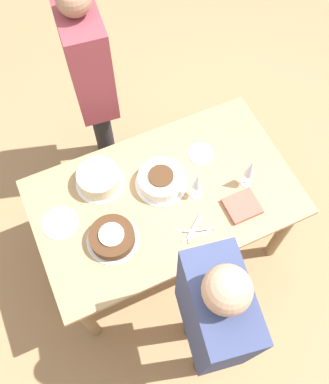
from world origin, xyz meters
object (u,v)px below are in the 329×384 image
(cake_center_white, at_px, (161,180))
(wine_glass_far, at_px, (197,182))
(wine_glass_near, at_px, (250,169))
(person_watching, at_px, (91,77))
(cake_front_chocolate, at_px, (112,237))
(cake_back_decorated, at_px, (99,178))
(person_cutting, at_px, (211,320))

(cake_center_white, xyz_separation_m, wine_glass_far, (0.15, -0.14, 0.10))
(wine_glass_near, height_order, person_watching, person_watching)
(wine_glass_near, bearing_deg, wine_glass_far, 170.08)
(cake_front_chocolate, relative_size, wine_glass_far, 1.27)
(cake_back_decorated, xyz_separation_m, wine_glass_far, (0.46, -0.29, 0.10))
(cake_front_chocolate, bearing_deg, wine_glass_near, 0.65)
(wine_glass_near, bearing_deg, person_watching, 121.49)
(wine_glass_far, bearing_deg, wine_glass_near, -9.92)
(cake_center_white, height_order, person_watching, person_watching)
(cake_front_chocolate, relative_size, wine_glass_near, 1.23)
(cake_back_decorated, relative_size, wine_glass_far, 1.26)
(cake_center_white, height_order, person_cutting, person_cutting)
(cake_front_chocolate, xyz_separation_m, person_watching, (0.24, 0.93, 0.15))
(person_watching, bearing_deg, cake_center_white, 16.14)
(person_cutting, bearing_deg, person_watching, 10.11)
(cake_front_chocolate, distance_m, wine_glass_far, 0.53)
(cake_front_chocolate, distance_m, wine_glass_near, 0.82)
(cake_back_decorated, height_order, wine_glass_near, wine_glass_near)
(cake_center_white, bearing_deg, person_cutting, -98.24)
(wine_glass_near, bearing_deg, cake_front_chocolate, -179.35)
(wine_glass_near, xyz_separation_m, person_watching, (-0.56, 0.92, 0.03))
(cake_center_white, bearing_deg, wine_glass_near, -23.82)
(cake_back_decorated, height_order, person_cutting, person_cutting)
(cake_center_white, distance_m, cake_back_decorated, 0.35)
(cake_front_chocolate, distance_m, person_cutting, 0.67)
(cake_front_chocolate, bearing_deg, cake_back_decorated, 80.43)
(wine_glass_far, xyz_separation_m, person_watching, (-0.27, 0.87, 0.04))
(person_cutting, height_order, person_watching, person_watching)
(cake_back_decorated, distance_m, person_cutting, 0.98)
(cake_center_white, height_order, wine_glass_far, wine_glass_far)
(person_cutting, distance_m, person_watching, 1.53)
(cake_back_decorated, distance_m, wine_glass_far, 0.55)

